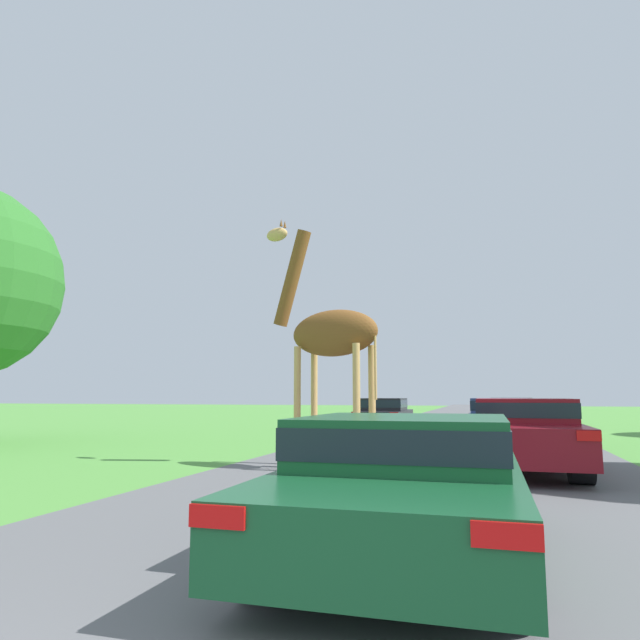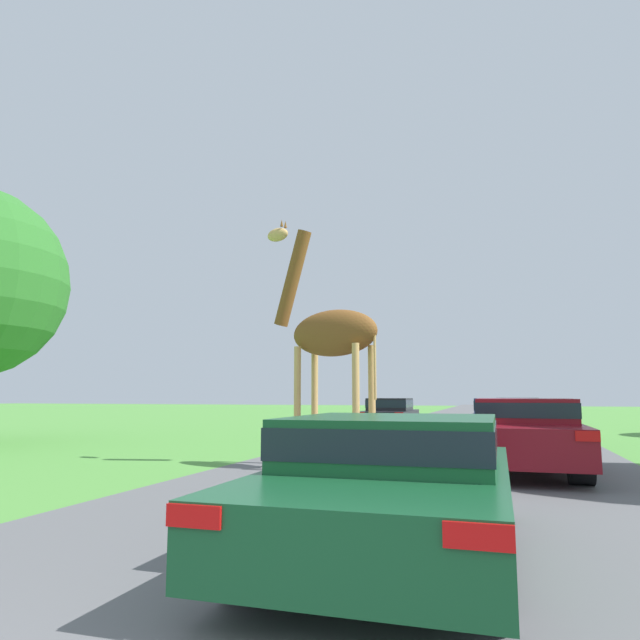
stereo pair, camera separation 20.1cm
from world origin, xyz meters
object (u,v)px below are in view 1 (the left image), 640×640
Objects in this scene: car_queue_right at (525,432)px; car_queue_left at (511,413)px; car_lead_maroon at (406,480)px; car_far_ahead at (500,419)px; car_verge_right at (385,412)px; giraffe_near_road at (328,333)px.

car_queue_right is 13.50m from car_queue_left.
car_lead_maroon is at bearing -94.67° from car_queue_left.
car_far_ahead is (-0.56, -7.20, -0.00)m from car_queue_left.
car_queue_right is 0.98× the size of car_queue_left.
car_queue_left is (1.62, 19.83, 0.05)m from car_lead_maroon.
car_queue_left is 0.99× the size of car_verge_right.
giraffe_near_road is at bearing 112.11° from car_lead_maroon.
car_far_ahead reaches higher than car_queue_left.
giraffe_near_road is 1.20× the size of car_queue_right.
car_verge_right is at bearing 100.53° from car_lead_maroon.
car_queue_right reaches higher than car_verge_right.
giraffe_near_road is at bearing -84.79° from car_verge_right.
car_lead_maroon is at bearing -79.47° from car_verge_right.
car_queue_right is (1.39, 6.33, 0.07)m from car_lead_maroon.
car_lead_maroon is 0.97× the size of car_far_ahead.
giraffe_near_road is at bearing -116.67° from car_far_ahead.
car_lead_maroon is (2.36, -5.81, -2.03)m from giraffe_near_road.
car_lead_maroon is at bearing -139.71° from giraffe_near_road.
giraffe_near_road is 1.21× the size of car_lead_maroon.
car_queue_right reaches higher than car_far_ahead.
car_far_ahead is (3.42, 6.81, -1.98)m from giraffe_near_road.
car_verge_right is at bearing -174.88° from car_queue_left.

